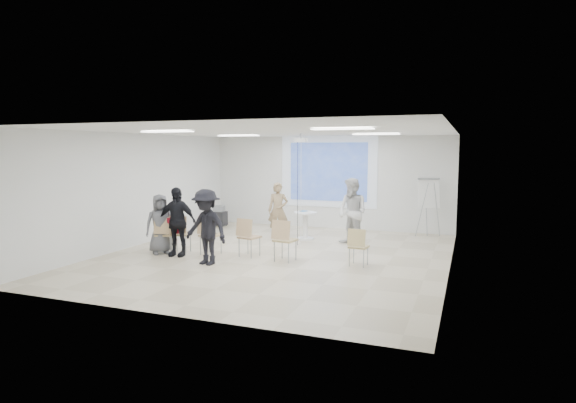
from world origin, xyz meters
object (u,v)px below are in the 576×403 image
(audience_outer, at_px, (160,220))
(flipchart_easel, at_px, (429,194))
(chair_left_inner, at_px, (209,232))
(audience_mid, at_px, (206,222))
(chair_right_far, at_px, (358,244))
(chair_right_inner, at_px, (284,237))
(player_right, at_px, (352,208))
(laptop, at_px, (211,234))
(pedestal_table, at_px, (305,224))
(av_cart, at_px, (219,216))
(chair_left_mid, at_px, (180,231))
(audience_left, at_px, (177,217))
(chair_center, at_px, (247,234))
(chair_far_left, at_px, (164,232))
(player_left, at_px, (278,207))

(audience_outer, height_order, flipchart_easel, flipchart_easel)
(chair_left_inner, relative_size, audience_mid, 0.50)
(chair_right_far, bearing_deg, chair_right_inner, -170.57)
(player_right, xyz_separation_m, laptop, (-3.00, -2.29, -0.49))
(chair_left_inner, height_order, audience_mid, audience_mid)
(player_right, xyz_separation_m, flipchart_easel, (1.79, 2.08, 0.28))
(pedestal_table, bearing_deg, av_cart, 159.51)
(player_right, distance_m, chair_left_mid, 4.55)
(chair_left_mid, relative_size, laptop, 2.72)
(player_right, relative_size, chair_left_inner, 2.10)
(flipchart_easel, bearing_deg, chair_right_inner, -145.33)
(audience_left, distance_m, audience_mid, 1.23)
(chair_right_inner, xyz_separation_m, flipchart_easel, (2.83, 4.49, 0.71))
(audience_mid, bearing_deg, av_cart, 127.29)
(chair_center, bearing_deg, chair_left_inner, -162.35)
(flipchart_easel, xyz_separation_m, av_cart, (-6.76, -0.41, -0.97))
(pedestal_table, height_order, chair_right_far, chair_right_far)
(chair_left_inner, xyz_separation_m, audience_left, (-0.67, -0.36, 0.40))
(audience_mid, distance_m, av_cart, 5.54)
(chair_right_inner, bearing_deg, laptop, -176.42)
(chair_right_inner, distance_m, av_cart, 5.68)
(chair_far_left, bearing_deg, pedestal_table, 29.28)
(audience_left, bearing_deg, chair_left_inner, 21.08)
(player_right, relative_size, laptop, 5.74)
(audience_left, xyz_separation_m, audience_outer, (-0.53, 0.07, -0.13))
(chair_right_inner, relative_size, chair_right_far, 1.15)
(pedestal_table, relative_size, chair_far_left, 0.88)
(player_left, xyz_separation_m, audience_left, (-1.40, -3.09, 0.04))
(chair_left_mid, relative_size, chair_right_inner, 0.98)
(chair_far_left, xyz_separation_m, av_cart, (-0.85, 4.32, -0.23))
(pedestal_table, height_order, chair_far_left, chair_far_left)
(audience_outer, bearing_deg, player_left, 11.67)
(chair_left_inner, bearing_deg, chair_far_left, -161.42)
(chair_far_left, relative_size, chair_left_mid, 0.97)
(chair_left_mid, xyz_separation_m, chair_right_far, (4.42, 0.26, -0.06))
(chair_far_left, relative_size, audience_left, 0.48)
(audience_left, xyz_separation_m, audience_mid, (1.12, -0.52, 0.00))
(player_right, relative_size, audience_outer, 1.21)
(player_left, bearing_deg, chair_center, -101.50)
(chair_left_mid, xyz_separation_m, audience_left, (0.08, -0.24, 0.40))
(chair_left_mid, xyz_separation_m, av_cart, (-1.21, 4.18, -0.25))
(laptop, distance_m, audience_outer, 1.31)
(chair_far_left, distance_m, chair_center, 2.13)
(av_cart, bearing_deg, chair_left_mid, -73.60)
(laptop, bearing_deg, chair_center, -173.37)
(audience_outer, distance_m, av_cart, 4.45)
(av_cart, bearing_deg, audience_outer, -79.80)
(player_left, bearing_deg, chair_left_inner, -122.13)
(player_right, distance_m, audience_left, 4.60)
(chair_left_inner, bearing_deg, chair_right_far, 7.85)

